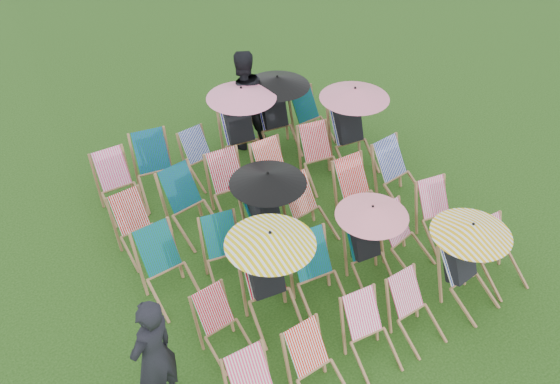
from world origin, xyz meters
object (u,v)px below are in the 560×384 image
deckchair_5 (501,256)px  person_rear (242,100)px  deckchair_29 (312,118)px  person_left (154,356)px

deckchair_5 → person_rear: 5.25m
deckchair_29 → person_left: (-4.88, -3.69, 0.39)m
person_left → person_rear: (3.70, 4.26, 0.10)m
deckchair_29 → deckchair_5: bearing=-92.0°
deckchair_5 → person_rear: bearing=108.1°
deckchair_5 → deckchair_29: bearing=95.0°
deckchair_5 → deckchair_29: size_ratio=0.95×
deckchair_5 → person_rear: person_rear is taller
deckchair_29 → person_left: bearing=-145.7°
deckchair_29 → person_rear: size_ratio=0.49×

